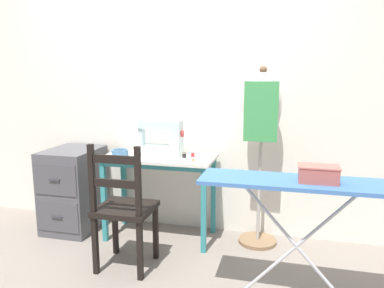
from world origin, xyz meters
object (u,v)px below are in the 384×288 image
object	(u,v)px
fabric_bowl	(120,152)
filing_cabinet	(74,189)
scissors	(197,160)
ironing_board	(300,188)
sewing_machine	(163,139)
dress_form	(262,119)
storage_box	(318,174)
thread_spool_near_machine	(184,155)
thread_spool_mid_table	(193,155)
wooden_chair	(124,209)

from	to	relation	value
fabric_bowl	filing_cabinet	size ratio (longest dim) A/B	0.19
scissors	ironing_board	world-z (taller)	ironing_board
sewing_machine	scissors	world-z (taller)	sewing_machine
fabric_bowl	scissors	distance (m)	0.68
dress_form	storage_box	world-z (taller)	dress_form
thread_spool_near_machine	filing_cabinet	size ratio (longest dim) A/B	0.06
sewing_machine	thread_spool_mid_table	xyz separation A→B (m)	(0.27, -0.04, -0.12)
fabric_bowl	ironing_board	world-z (taller)	ironing_board
fabric_bowl	thread_spool_mid_table	xyz separation A→B (m)	(0.62, 0.09, -0.01)
scissors	ironing_board	size ratio (longest dim) A/B	0.10
fabric_bowl	thread_spool_mid_table	size ratio (longest dim) A/B	3.24
scissors	thread_spool_mid_table	world-z (taller)	thread_spool_mid_table
ironing_board	storage_box	world-z (taller)	storage_box
fabric_bowl	wooden_chair	world-z (taller)	wooden_chair
storage_box	scissors	bearing A→B (deg)	142.24
sewing_machine	thread_spool_mid_table	distance (m)	0.30
scissors	fabric_bowl	bearing A→B (deg)	-179.80
sewing_machine	ironing_board	bearing A→B (deg)	-35.42
scissors	wooden_chair	distance (m)	0.72
ironing_board	filing_cabinet	bearing A→B (deg)	159.69
filing_cabinet	ironing_board	world-z (taller)	ironing_board
dress_form	ironing_board	world-z (taller)	dress_form
thread_spool_near_machine	wooden_chair	xyz separation A→B (m)	(-0.30, -0.55, -0.30)
sewing_machine	filing_cabinet	size ratio (longest dim) A/B	0.52
scissors	ironing_board	bearing A→B (deg)	-40.57
thread_spool_mid_table	storage_box	xyz separation A→B (m)	(0.94, -0.77, 0.10)
sewing_machine	filing_cabinet	world-z (taller)	sewing_machine
scissors	sewing_machine	bearing A→B (deg)	160.04
sewing_machine	filing_cabinet	distance (m)	0.99
thread_spool_near_machine	storage_box	bearing A→B (deg)	-35.89
thread_spool_mid_table	storage_box	bearing A→B (deg)	-39.30
thread_spool_mid_table	thread_spool_near_machine	bearing A→B (deg)	-143.94
ironing_board	sewing_machine	bearing A→B (deg)	144.58
thread_spool_mid_table	wooden_chair	distance (m)	0.76
thread_spool_mid_table	fabric_bowl	bearing A→B (deg)	-172.10
sewing_machine	thread_spool_near_machine	bearing A→B (deg)	-20.69
wooden_chair	ironing_board	bearing A→B (deg)	-7.65
fabric_bowl	dress_form	bearing A→B (deg)	7.48
thread_spool_mid_table	filing_cabinet	world-z (taller)	thread_spool_mid_table
filing_cabinet	storage_box	world-z (taller)	storage_box
sewing_machine	thread_spool_mid_table	size ratio (longest dim) A/B	9.00
wooden_chair	scissors	bearing A→B (deg)	50.66
sewing_machine	ironing_board	size ratio (longest dim) A/B	0.33
storage_box	sewing_machine	bearing A→B (deg)	146.44
scissors	thread_spool_near_machine	size ratio (longest dim) A/B	2.81
ironing_board	scissors	bearing A→B (deg)	139.43
sewing_machine	scissors	bearing A→B (deg)	-19.96
fabric_bowl	ironing_board	bearing A→B (deg)	-24.64
thread_spool_mid_table	filing_cabinet	distance (m)	1.18
fabric_bowl	storage_box	size ratio (longest dim) A/B	0.61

